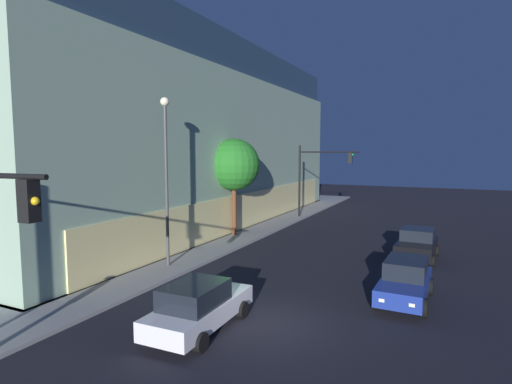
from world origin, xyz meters
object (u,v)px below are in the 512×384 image
at_px(traffic_light_far_corner, 318,169).
at_px(sidewalk_tree, 234,165).
at_px(street_lamp_sidewalk, 166,162).
at_px(modern_building, 100,139).
at_px(car_black, 417,244).
at_px(car_white, 198,306).
at_px(car_blue, 405,280).

bearing_deg(traffic_light_far_corner, sidewalk_tree, 162.60).
relative_size(street_lamp_sidewalk, sidewalk_tree, 1.27).
height_order(modern_building, traffic_light_far_corner, modern_building).
bearing_deg(car_black, modern_building, 81.37).
distance_m(sidewalk_tree, car_white, 15.71).
xyz_separation_m(street_lamp_sidewalk, car_black, (7.49, -11.38, -4.60)).
xyz_separation_m(modern_building, street_lamp_sidewalk, (-11.73, -16.58, -1.69)).
xyz_separation_m(sidewalk_tree, car_blue, (-8.03, -12.11, -4.19)).
distance_m(modern_building, street_lamp_sidewalk, 20.38).
height_order(street_lamp_sidewalk, car_blue, street_lamp_sidewalk).
bearing_deg(car_black, traffic_light_far_corner, 40.11).
distance_m(car_white, car_black, 14.26).
bearing_deg(car_blue, sidewalk_tree, 56.43).
bearing_deg(car_blue, modern_building, 67.85).
relative_size(street_lamp_sidewalk, car_black, 2.02).
relative_size(traffic_light_far_corner, car_blue, 1.46).
xyz_separation_m(car_white, car_blue, (5.81, -5.99, 0.03)).
bearing_deg(car_black, sidewalk_tree, 85.88).
xyz_separation_m(sidewalk_tree, car_white, (-13.84, -6.11, -4.22)).
xyz_separation_m(traffic_light_far_corner, street_lamp_sidewalk, (-18.14, 2.41, 1.05)).
height_order(street_lamp_sidewalk, car_black, street_lamp_sidewalk).
bearing_deg(sidewalk_tree, modern_building, 78.03).
xyz_separation_m(modern_building, car_blue, (-11.41, -28.03, -6.27)).
bearing_deg(car_blue, car_white, 134.10).
bearing_deg(sidewalk_tree, traffic_light_far_corner, -17.40).
height_order(modern_building, sidewalk_tree, modern_building).
relative_size(car_white, car_blue, 1.05).
relative_size(modern_building, sidewalk_tree, 5.68).
height_order(modern_building, car_black, modern_building).
bearing_deg(car_black, car_white, 155.44).
height_order(traffic_light_far_corner, car_black, traffic_light_far_corner).
xyz_separation_m(street_lamp_sidewalk, sidewalk_tree, (8.36, 0.66, -0.39)).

